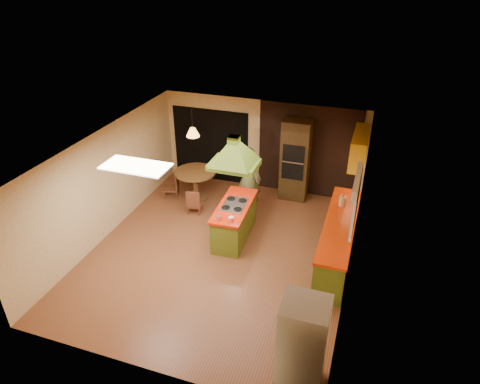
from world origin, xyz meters
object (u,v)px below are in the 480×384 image
(canister_large, at_px, (342,201))
(wall_oven, at_px, (295,160))
(dining_table, at_px, (195,179))
(kitchen_island, at_px, (234,221))
(refrigerator, at_px, (302,346))
(man, at_px, (248,180))

(canister_large, bearing_deg, wall_oven, 130.40)
(wall_oven, relative_size, dining_table, 2.01)
(dining_table, distance_m, canister_large, 3.95)
(kitchen_island, distance_m, wall_oven, 2.54)
(dining_table, bearing_deg, refrigerator, -51.39)
(kitchen_island, relative_size, dining_table, 1.59)
(kitchen_island, bearing_deg, man, 89.81)
(man, distance_m, wall_oven, 1.45)
(kitchen_island, relative_size, wall_oven, 0.79)
(refrigerator, height_order, wall_oven, wall_oven)
(kitchen_island, relative_size, man, 0.98)
(kitchen_island, height_order, dining_table, kitchen_island)
(man, xyz_separation_m, dining_table, (-1.51, 0.15, -0.31))
(refrigerator, bearing_deg, canister_large, 88.80)
(kitchen_island, xyz_separation_m, refrigerator, (2.22, -3.38, 0.38))
(refrigerator, relative_size, wall_oven, 0.75)
(man, distance_m, canister_large, 2.42)
(wall_oven, bearing_deg, man, -131.38)
(man, xyz_separation_m, canister_large, (2.35, -0.57, 0.14))
(man, bearing_deg, wall_oven, -138.59)
(man, bearing_deg, refrigerator, 108.43)
(dining_table, bearing_deg, man, -5.80)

